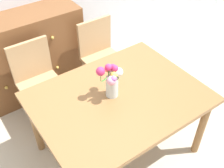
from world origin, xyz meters
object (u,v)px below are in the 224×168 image
(chair_right, at_px, (100,53))
(flower_vase, at_px, (111,78))
(dresser, at_px, (23,58))
(chair_left, at_px, (37,78))
(dining_table, at_px, (119,103))

(chair_right, distance_m, flower_vase, 1.02)
(chair_right, relative_size, dresser, 0.64)
(dresser, bearing_deg, chair_left, -91.70)
(chair_right, bearing_deg, flower_vase, 62.61)
(dining_table, relative_size, chair_left, 1.57)
(dining_table, distance_m, chair_right, 0.97)
(chair_right, relative_size, flower_vase, 2.88)
(chair_left, height_order, flower_vase, flower_vase)
(chair_left, distance_m, flower_vase, 0.98)
(chair_left, bearing_deg, dresser, -91.70)
(dining_table, bearing_deg, flower_vase, 132.47)
(dresser, relative_size, flower_vase, 4.50)
(dining_table, distance_m, chair_left, 0.97)
(chair_left, xyz_separation_m, dresser, (0.01, 0.45, -0.02))
(dining_table, height_order, flower_vase, flower_vase)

